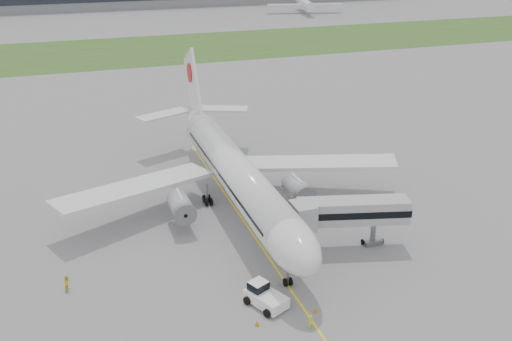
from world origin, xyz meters
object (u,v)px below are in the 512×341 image
object	(u,v)px
pushback_tug	(264,295)
airliner	(233,169)
jet_bridge	(346,212)
ground_crew_near	(310,322)

from	to	relation	value
pushback_tug	airliner	bearing A→B (deg)	56.08
jet_bridge	ground_crew_near	distance (m)	16.54
airliner	pushback_tug	xyz separation A→B (m)	(-3.50, -22.08, -4.64)
pushback_tug	jet_bridge	distance (m)	15.26
airliner	jet_bridge	size ratio (longest dim) A/B	3.82
jet_bridge	pushback_tug	bearing A→B (deg)	-135.38
jet_bridge	airliner	bearing A→B (deg)	137.04
airliner	pushback_tug	bearing A→B (deg)	-99.01
airliner	ground_crew_near	size ratio (longest dim) A/B	34.64
pushback_tug	ground_crew_near	world-z (taller)	pushback_tug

